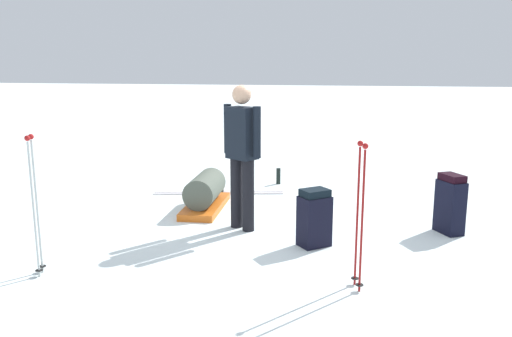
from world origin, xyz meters
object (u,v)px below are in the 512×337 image
object	(u,v)px
skier_standing	(242,150)
backpack_bright	(450,204)
ski_poles_planted_far	(360,209)
ski_pair_near	(219,193)
gear_sled	(205,193)
backpack_large_dark	(314,218)
ski_poles_planted_near	(35,199)
thermos_bottle	(278,176)

from	to	relation	value
skier_standing	backpack_bright	size ratio (longest dim) A/B	2.44
backpack_bright	ski_poles_planted_far	distance (m)	2.06
skier_standing	ski_pair_near	distance (m)	1.99
skier_standing	ski_pair_near	bearing A→B (deg)	24.32
ski_pair_near	backpack_bright	xyz separation A→B (m)	(-1.28, -3.11, 0.33)
gear_sled	backpack_large_dark	bearing A→B (deg)	-126.22
ski_poles_planted_near	ski_poles_planted_far	distance (m)	2.92
thermos_bottle	gear_sled	bearing A→B (deg)	155.88
skier_standing	backpack_bright	world-z (taller)	skier_standing
skier_standing	gear_sled	world-z (taller)	skier_standing
ski_pair_near	ski_poles_planted_near	distance (m)	3.47
backpack_bright	ski_pair_near	bearing A→B (deg)	67.55
ski_pair_near	backpack_bright	world-z (taller)	backpack_bright
ski_pair_near	backpack_large_dark	size ratio (longest dim) A/B	3.10
ski_pair_near	thermos_bottle	world-z (taller)	thermos_bottle
ski_pair_near	ski_poles_planted_far	distance (m)	3.73
ski_poles_planted_near	thermos_bottle	size ratio (longest dim) A/B	5.07
backpack_bright	ski_poles_planted_near	world-z (taller)	ski_poles_planted_near
backpack_large_dark	gear_sled	world-z (taller)	backpack_large_dark
ski_poles_planted_near	thermos_bottle	bearing A→B (deg)	-21.80
ski_poles_planted_near	thermos_bottle	world-z (taller)	ski_poles_planted_near
ski_poles_planted_far	gear_sled	bearing A→B (deg)	43.25
ski_pair_near	thermos_bottle	bearing A→B (deg)	-45.12
thermos_bottle	backpack_bright	bearing A→B (deg)	-131.87
backpack_bright	thermos_bottle	bearing A→B (deg)	48.13
backpack_large_dark	thermos_bottle	size ratio (longest dim) A/B	2.42
ski_poles_planted_near	thermos_bottle	distance (m)	4.43
skier_standing	backpack_bright	xyz separation A→B (m)	(0.31, -2.39, -0.61)
ski_pair_near	gear_sled	xyz separation A→B (m)	(-0.88, -0.05, 0.21)
ski_pair_near	ski_poles_planted_near	xyz separation A→B (m)	(-3.29, 0.84, 0.72)
backpack_bright	ski_poles_planted_near	distance (m)	4.44
skier_standing	ski_poles_planted_far	xyz separation A→B (m)	(-1.43, -1.35, -0.23)
skier_standing	thermos_bottle	size ratio (longest dim) A/B	6.54
backpack_large_dark	ski_poles_planted_far	world-z (taller)	ski_poles_planted_far
ski_poles_planted_far	thermos_bottle	size ratio (longest dim) A/B	5.00
ski_pair_near	ski_poles_planted_near	bearing A→B (deg)	165.71
ski_poles_planted_near	ski_poles_planted_far	xyz separation A→B (m)	(0.26, -2.91, -0.01)
skier_standing	ski_poles_planted_near	size ratio (longest dim) A/B	1.29
backpack_large_dark	thermos_bottle	distance (m)	2.93
backpack_bright	gear_sled	bearing A→B (deg)	82.39
gear_sled	thermos_bottle	size ratio (longest dim) A/B	4.73
backpack_bright	ski_poles_planted_far	xyz separation A→B (m)	(-1.74, 1.04, 0.38)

